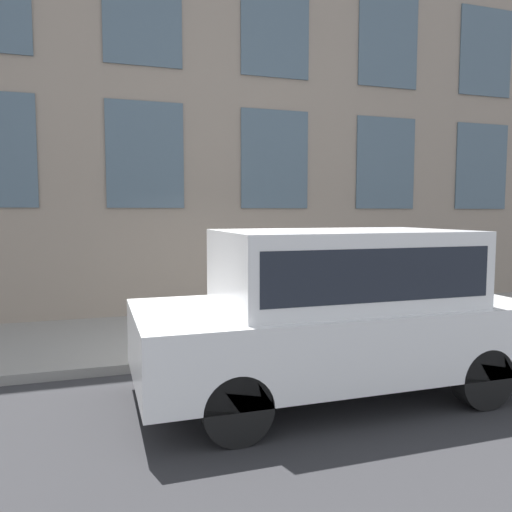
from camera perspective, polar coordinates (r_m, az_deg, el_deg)
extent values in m
plane|color=#2D2D30|center=(7.20, 0.96, -11.91)|extent=(80.00, 80.00, 0.00)
cube|color=gray|center=(8.64, -2.46, -8.61)|extent=(3.14, 60.00, 0.13)
cube|color=gray|center=(10.44, -5.26, 20.32)|extent=(0.30, 40.00, 9.71)
cube|color=#4C6070|center=(13.03, 24.37, 9.29)|extent=(0.03, 1.44, 1.98)
cube|color=#4C6070|center=(11.47, 14.61, 10.22)|extent=(0.03, 1.44, 1.98)
cube|color=#4C6070|center=(10.32, 2.18, 10.97)|extent=(0.03, 1.44, 1.98)
cube|color=#4C6070|center=(9.75, -12.54, 11.21)|extent=(0.03, 1.44, 1.98)
cube|color=#4C6070|center=(13.50, 24.80, 20.40)|extent=(0.03, 1.44, 1.98)
cube|color=#4C6070|center=(12.00, 14.90, 22.74)|extent=(0.03, 1.44, 1.98)
cube|color=#4C6070|center=(10.91, 2.23, 24.76)|extent=(0.03, 1.44, 1.98)
cube|color=#4C6070|center=(10.37, -12.84, 25.72)|extent=(0.03, 1.44, 1.98)
cylinder|color=#2D7260|center=(7.74, -1.83, -9.56)|extent=(0.28, 0.28, 0.04)
cylinder|color=#2D7260|center=(7.68, -1.84, -7.43)|extent=(0.21, 0.21, 0.63)
sphere|color=#2C5D50|center=(7.61, -1.84, -5.11)|extent=(0.22, 0.22, 0.22)
cylinder|color=black|center=(7.60, -1.84, -4.62)|extent=(0.07, 0.07, 0.09)
cylinder|color=#2D7260|center=(7.70, -0.72, -6.81)|extent=(0.09, 0.10, 0.09)
cylinder|color=#2D7260|center=(7.62, -2.96, -6.94)|extent=(0.09, 0.10, 0.09)
cylinder|color=#726651|center=(8.31, 1.85, -6.17)|extent=(0.10, 0.10, 0.71)
cylinder|color=#726651|center=(8.45, 1.51, -5.99)|extent=(0.10, 0.10, 0.71)
cube|color=yellow|center=(8.28, 1.69, -1.84)|extent=(0.19, 0.13, 0.54)
cylinder|color=yellow|center=(8.15, 2.01, -1.86)|extent=(0.08, 0.08, 0.51)
cylinder|color=yellow|center=(8.41, 1.37, -1.64)|extent=(0.08, 0.08, 0.51)
sphere|color=brown|center=(8.25, 1.69, 0.83)|extent=(0.24, 0.24, 0.24)
cylinder|color=black|center=(4.71, -2.25, -16.98)|extent=(0.24, 0.66, 0.66)
cylinder|color=black|center=(6.28, -6.54, -11.36)|extent=(0.24, 0.66, 0.66)
cylinder|color=black|center=(6.01, 24.41, -12.52)|extent=(0.24, 0.66, 0.66)
cylinder|color=black|center=(7.30, 15.30, -9.16)|extent=(0.24, 0.66, 0.66)
cube|color=white|center=(5.83, 8.61, -8.88)|extent=(1.94, 4.41, 0.74)
cube|color=white|center=(5.75, 9.69, -1.18)|extent=(1.71, 2.74, 0.82)
cube|color=#1E232D|center=(5.75, 9.69, -1.18)|extent=(1.72, 2.52, 0.53)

